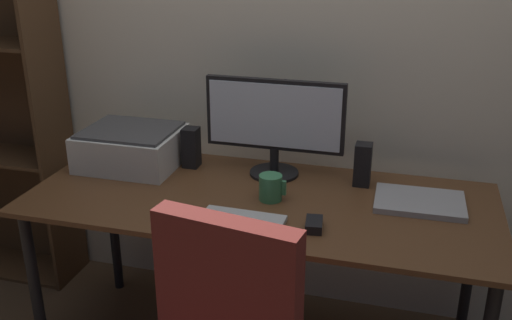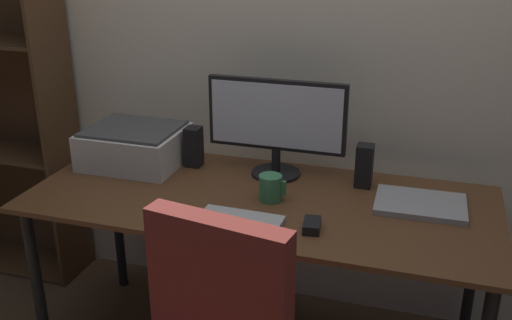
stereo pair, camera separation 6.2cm
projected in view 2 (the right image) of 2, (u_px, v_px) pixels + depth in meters
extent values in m
cube|color=beige|center=(297.00, 25.00, 2.45)|extent=(6.40, 0.10, 2.60)
cube|color=#56351E|center=(260.00, 199.00, 2.19)|extent=(1.74, 0.73, 0.02)
cylinder|color=black|center=(38.00, 291.00, 2.28)|extent=(0.04, 0.04, 0.72)
cylinder|color=black|center=(118.00, 221.00, 2.82)|extent=(0.04, 0.04, 0.72)
cylinder|color=black|center=(472.00, 276.00, 2.37)|extent=(0.04, 0.04, 0.72)
cylinder|color=black|center=(276.00, 173.00, 2.38)|extent=(0.20, 0.20, 0.01)
cylinder|color=black|center=(276.00, 160.00, 2.36)|extent=(0.04, 0.04, 0.10)
cube|color=black|center=(277.00, 115.00, 2.29)|extent=(0.56, 0.03, 0.28)
cube|color=silver|center=(276.00, 116.00, 2.28)|extent=(0.53, 0.01, 0.25)
cube|color=#B7BABC|center=(241.00, 219.00, 2.00)|extent=(0.29, 0.12, 0.02)
cube|color=black|center=(312.00, 225.00, 1.94)|extent=(0.07, 0.10, 0.03)
cylinder|color=#387F51|center=(270.00, 188.00, 2.14)|extent=(0.09, 0.09, 0.10)
cube|color=#387F51|center=(284.00, 188.00, 2.13)|extent=(0.02, 0.01, 0.05)
cube|color=#99999E|center=(420.00, 204.00, 2.10)|extent=(0.32, 0.24, 0.02)
cube|color=black|center=(194.00, 147.00, 2.44)|extent=(0.06, 0.07, 0.17)
cube|color=black|center=(364.00, 166.00, 2.25)|extent=(0.06, 0.07, 0.17)
cube|color=silver|center=(135.00, 147.00, 2.47)|extent=(0.40, 0.34, 0.15)
cube|color=#424244|center=(133.00, 129.00, 2.44)|extent=(0.37, 0.31, 0.01)
cube|color=maroon|center=(219.00, 307.00, 1.53)|extent=(0.41, 0.13, 0.52)
cube|color=#4C331E|center=(57.00, 104.00, 2.71)|extent=(0.02, 0.28, 1.83)
cube|color=#4C331E|center=(8.00, 91.00, 2.93)|extent=(0.78, 0.01, 1.83)
cube|color=#4C331E|center=(18.00, 260.00, 3.15)|extent=(0.74, 0.26, 0.02)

